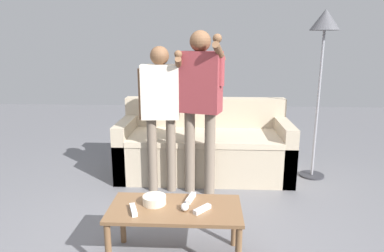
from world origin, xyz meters
name	(u,v)px	position (x,y,z in m)	size (l,w,h in m)	color
ground_plane	(178,243)	(0.00, 0.00, 0.00)	(12.00, 12.00, 0.00)	slate
couch	(204,148)	(0.18, 1.50, 0.31)	(1.96, 0.87, 0.86)	#B7A88E
coffee_table	(175,215)	(0.00, -0.19, 0.35)	(0.93, 0.45, 0.40)	brown
snack_bowl	(154,200)	(-0.15, -0.14, 0.43)	(0.17, 0.17, 0.06)	beige
game_remote_nunchuk	(185,207)	(0.07, -0.22, 0.43)	(0.06, 0.09, 0.05)	white
floor_lamp	(324,35)	(1.45, 1.46, 1.60)	(0.32, 0.32, 1.87)	#2D2D33
player_left	(161,103)	(-0.26, 0.98, 0.94)	(0.45, 0.29, 1.50)	#756656
player_center	(200,94)	(0.14, 0.95, 1.03)	(0.48, 0.43, 1.64)	#756656
game_remote_wand_near	(191,198)	(0.10, -0.07, 0.42)	(0.07, 0.16, 0.03)	white
game_remote_wand_far	(133,210)	(-0.28, -0.27, 0.42)	(0.09, 0.16, 0.03)	white
game_remote_wand_spare	(202,209)	(0.19, -0.24, 0.42)	(0.12, 0.14, 0.03)	white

